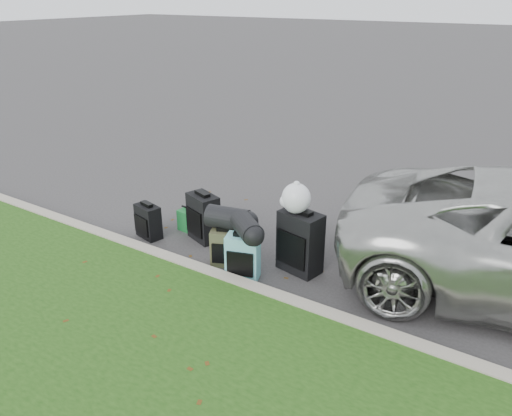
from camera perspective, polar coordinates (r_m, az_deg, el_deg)
The scene contains 12 objects.
ground at distance 7.16m, azimuth -0.20°, elevation -4.75°, with size 120.00×120.00×0.00m, color #383535.
curb at distance 6.41m, azimuth -5.12°, elevation -7.69°, with size 120.00×0.18×0.15m, color #9E937F.
suitcase_small_black at distance 7.58m, azimuth -12.21°, elevation -1.51°, with size 0.40×0.22×0.51m, color black.
suitcase_large_black_left at distance 7.34m, azimuth -6.03°, elevation -1.07°, with size 0.49×0.29×0.70m, color black.
suitcase_olive at distance 6.68m, azimuth -3.58°, elevation -4.55°, with size 0.37×0.23×0.50m, color #3B3B24.
suitcase_teal at distance 6.35m, azimuth -1.52°, elevation -5.61°, with size 0.41×0.25×0.59m, color #58A4AE.
suitcase_large_black_right at distance 6.49m, azimuth 5.07°, elevation -3.91°, with size 0.55×0.33×0.82m, color black.
tote_green at distance 7.73m, azimuth -7.68°, elevation -1.38°, with size 0.29×0.23×0.33m, color #19712F.
tote_navy at distance 7.38m, azimuth -2.51°, elevation -2.53°, with size 0.28×0.22×0.30m, color navy.
duffel_left at distance 6.56m, azimuth -3.22°, elevation -1.17°, with size 0.30×0.30×0.56m, color black.
duffel_right at distance 6.12m, azimuth -1.05°, elevation -2.23°, with size 0.28×0.28×0.50m, color black.
trash_bag at distance 6.26m, azimuth 4.61°, elevation 1.11°, with size 0.38×0.38×0.38m, color white.
Camera 1 is at (3.44, -5.28, 3.38)m, focal length 35.00 mm.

